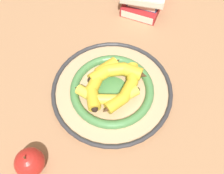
% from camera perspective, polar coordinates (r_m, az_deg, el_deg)
% --- Properties ---
extents(ground_plane, '(2.80, 2.80, 0.00)m').
position_cam_1_polar(ground_plane, '(0.84, 1.10, 1.21)').
color(ground_plane, '#A87A56').
extents(decorative_bowl, '(0.37, 0.37, 0.04)m').
position_cam_1_polar(decorative_bowl, '(0.80, 0.00, -0.77)').
color(decorative_bowl, tan).
rests_on(decorative_bowl, ground_plane).
extents(banana_a, '(0.12, 0.18, 0.03)m').
position_cam_1_polar(banana_a, '(0.76, -1.26, -2.01)').
color(banana_a, yellow).
rests_on(banana_a, decorative_bowl).
extents(banana_b, '(0.12, 0.17, 0.04)m').
position_cam_1_polar(banana_b, '(0.76, 2.90, -0.56)').
color(banana_b, gold).
rests_on(banana_b, decorative_bowl).
extents(banana_c, '(0.10, 0.18, 0.04)m').
position_cam_1_polar(banana_c, '(0.79, 1.04, 3.26)').
color(banana_c, yellow).
rests_on(banana_c, decorative_bowl).
extents(banana_d, '(0.14, 0.16, 0.04)m').
position_cam_1_polar(banana_d, '(0.78, -2.84, 1.33)').
color(banana_d, gold).
rests_on(banana_d, decorative_bowl).
extents(apple, '(0.08, 0.08, 0.09)m').
position_cam_1_polar(apple, '(0.73, -17.48, -15.41)').
color(apple, red).
rests_on(apple, ground_plane).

